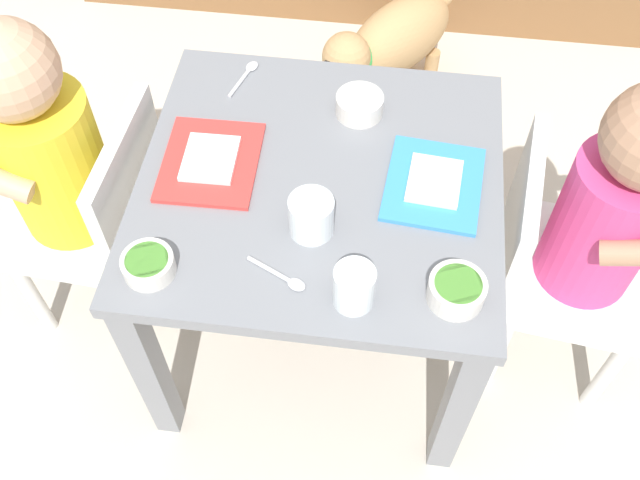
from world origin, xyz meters
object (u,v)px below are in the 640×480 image
Objects in this scene: seated_child_right at (604,214)px; food_tray_right at (434,183)px; food_tray_left at (210,161)px; spoon_by_right_tray at (245,75)px; dining_table at (320,212)px; water_cup_left at (354,289)px; water_cup_right at (311,218)px; cereal_bowl_left_side at (457,290)px; veggie_bowl_far at (148,265)px; spoon_by_left_tray at (282,277)px; dog at (392,41)px; veggie_bowl_near at (360,104)px; seated_child_left at (55,156)px.

seated_child_right reaches higher than food_tray_right.
food_tray_left is 1.87× the size of spoon_by_right_tray.
dining_table is 0.25m from water_cup_left.
water_cup_left is (0.08, -0.21, 0.11)m from dining_table.
water_cup_right reaches higher than cereal_bowl_left_side.
veggie_bowl_far is 0.19m from spoon_by_left_tray.
spoon_by_left_tray is (-0.25, 0.00, -0.02)m from cereal_bowl_left_side.
veggie_bowl_far reaches higher than spoon_by_right_tray.
seated_child_right is at bearing -62.19° from dog.
spoon_by_right_tray reaches higher than dining_table.
cereal_bowl_left_side reaches higher than spoon_by_left_tray.
spoon_by_right_tray is at bearing 116.88° from water_cup_right.
cereal_bowl_left_side is (0.22, -0.09, -0.01)m from water_cup_right.
food_tray_left is at bearing 176.73° from dining_table.
food_tray_right is 0.45m from veggie_bowl_far.
veggie_bowl_near reaches higher than veggie_bowl_far.
veggie_bowl_near is 0.36m from spoon_by_left_tray.
seated_child_left is 0.70m from cereal_bowl_left_side.
dog is 0.86m from water_cup_right.
water_cup_right is 0.71× the size of spoon_by_left_tray.
dog is 2.05× the size of food_tray_left.
food_tray_right is at bearing 65.15° from water_cup_left.
spoon_by_left_tray is at bearing -97.38° from dog.
spoon_by_right_tray is at bearing 82.25° from veggie_bowl_far.
veggie_bowl_far is at bearing -178.37° from cereal_bowl_left_side.
food_tray_left is at bearing 180.00° from food_tray_right.
dining_table is at bearing 81.14° from spoon_by_left_tray.
dining_table is 0.19m from veggie_bowl_near.
spoon_by_left_tray is (-0.08, -0.35, -0.02)m from veggie_bowl_near.
food_tray_right is at bearing 28.22° from veggie_bowl_far.
dining_table is 0.21m from spoon_by_left_tray.
seated_child_left reaches higher than water_cup_left.
spoon_by_right_tray is at bearing 35.32° from seated_child_left.
water_cup_left reaches higher than spoon_by_left_tray.
seated_child_right is at bearing 40.77° from cereal_bowl_left_side.
food_tray_right is at bearing -82.35° from dog.
water_cup_right is 0.69× the size of spoon_by_right_tray.
food_tray_right is at bearing 0.00° from food_tray_left.
seated_child_left is 0.47m from water_cup_right.
food_tray_right is at bearing 100.57° from cereal_bowl_left_side.
water_cup_right is (0.45, -0.12, 0.06)m from seated_child_left.
seated_child_left reaches higher than dog.
veggie_bowl_far is (-0.67, -0.21, 0.04)m from seated_child_right.
veggie_bowl_near reaches higher than dining_table.
water_cup_left is 0.69× the size of spoon_by_right_tray.
food_tray_left is at bearing -147.07° from veggie_bowl_near.
spoon_by_left_tray is (0.19, 0.01, -0.01)m from veggie_bowl_far.
water_cup_right is 0.24m from veggie_bowl_far.
spoon_by_left_tray is (-0.11, 0.02, -0.03)m from water_cup_left.
seated_child_right is 0.71m from veggie_bowl_far.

